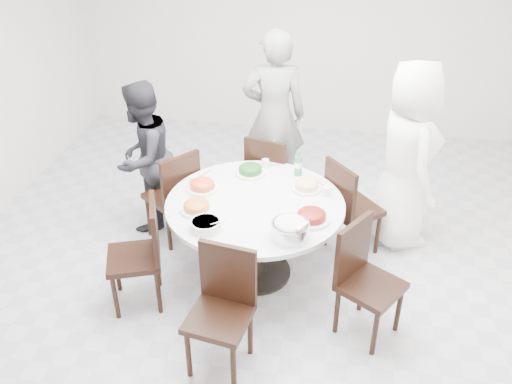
# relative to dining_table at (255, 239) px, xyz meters

# --- Properties ---
(floor) EXTENTS (6.00, 6.00, 0.01)m
(floor) POSITION_rel_dining_table_xyz_m (0.17, 0.23, -0.38)
(floor) COLOR #BCBCC2
(floor) RESTS_ON ground
(wall_back) EXTENTS (6.00, 0.01, 2.80)m
(wall_back) POSITION_rel_dining_table_xyz_m (0.17, 3.23, 1.02)
(wall_back) COLOR silver
(wall_back) RESTS_ON ground
(dining_table) EXTENTS (1.50, 1.50, 0.75)m
(dining_table) POSITION_rel_dining_table_xyz_m (0.00, 0.00, 0.00)
(dining_table) COLOR silver
(dining_table) RESTS_ON floor
(chair_ne) EXTENTS (0.59, 0.59, 0.95)m
(chair_ne) POSITION_rel_dining_table_xyz_m (0.84, 0.50, 0.10)
(chair_ne) COLOR black
(chair_ne) RESTS_ON floor
(chair_n) EXTENTS (0.51, 0.51, 0.95)m
(chair_n) POSITION_rel_dining_table_xyz_m (0.02, 0.96, 0.10)
(chair_n) COLOR black
(chair_n) RESTS_ON floor
(chair_nw) EXTENTS (0.59, 0.59, 0.95)m
(chair_nw) POSITION_rel_dining_table_xyz_m (-0.88, 0.45, 0.10)
(chair_nw) COLOR black
(chair_nw) RESTS_ON floor
(chair_sw) EXTENTS (0.53, 0.53, 0.95)m
(chair_sw) POSITION_rel_dining_table_xyz_m (-0.91, -0.52, 0.10)
(chair_sw) COLOR black
(chair_sw) RESTS_ON floor
(chair_s) EXTENTS (0.49, 0.49, 0.95)m
(chair_s) POSITION_rel_dining_table_xyz_m (-0.09, -1.08, 0.10)
(chair_s) COLOR black
(chair_s) RESTS_ON floor
(chair_se) EXTENTS (0.58, 0.58, 0.95)m
(chair_se) POSITION_rel_dining_table_xyz_m (0.97, -0.57, 0.10)
(chair_se) COLOR black
(chair_se) RESTS_ON floor
(diner_right) EXTENTS (0.80, 1.00, 1.79)m
(diner_right) POSITION_rel_dining_table_xyz_m (1.27, 0.76, 0.52)
(diner_right) COLOR white
(diner_right) RESTS_ON floor
(diner_middle) EXTENTS (0.73, 0.55, 1.83)m
(diner_middle) POSITION_rel_dining_table_xyz_m (-0.03, 1.45, 0.54)
(diner_middle) COLOR black
(diner_middle) RESTS_ON floor
(diner_left) EXTENTS (0.71, 0.83, 1.50)m
(diner_left) POSITION_rel_dining_table_xyz_m (-1.19, 0.63, 0.38)
(diner_left) COLOR black
(diner_left) RESTS_ON floor
(dish_greens) EXTENTS (0.27, 0.27, 0.07)m
(dish_greens) POSITION_rel_dining_table_xyz_m (-0.12, 0.47, 0.41)
(dish_greens) COLOR white
(dish_greens) RESTS_ON dining_table
(dish_pale) EXTENTS (0.26, 0.26, 0.07)m
(dish_pale) POSITION_rel_dining_table_xyz_m (0.41, 0.27, 0.41)
(dish_pale) COLOR white
(dish_pale) RESTS_ON dining_table
(dish_orange) EXTENTS (0.27, 0.27, 0.07)m
(dish_orange) POSITION_rel_dining_table_xyz_m (-0.48, 0.13, 0.41)
(dish_orange) COLOR white
(dish_orange) RESTS_ON dining_table
(dish_redbrown) EXTENTS (0.29, 0.29, 0.07)m
(dish_redbrown) POSITION_rel_dining_table_xyz_m (0.48, -0.20, 0.41)
(dish_redbrown) COLOR white
(dish_redbrown) RESTS_ON dining_table
(dish_tofu) EXTENTS (0.27, 0.27, 0.07)m
(dish_tofu) POSITION_rel_dining_table_xyz_m (-0.45, -0.20, 0.41)
(dish_tofu) COLOR white
(dish_tofu) RESTS_ON dining_table
(rice_bowl) EXTENTS (0.29, 0.29, 0.12)m
(rice_bowl) POSITION_rel_dining_table_xyz_m (0.34, -0.45, 0.44)
(rice_bowl) COLOR silver
(rice_bowl) RESTS_ON dining_table
(soup_bowl) EXTENTS (0.24, 0.24, 0.07)m
(soup_bowl) POSITION_rel_dining_table_xyz_m (-0.32, -0.44, 0.41)
(soup_bowl) COLOR white
(soup_bowl) RESTS_ON dining_table
(beverage_bottle) EXTENTS (0.07, 0.07, 0.24)m
(beverage_bottle) POSITION_rel_dining_table_xyz_m (0.31, 0.53, 0.50)
(beverage_bottle) COLOR #327F4A
(beverage_bottle) RESTS_ON dining_table
(tea_cups) EXTENTS (0.07, 0.07, 0.08)m
(tea_cups) POSITION_rel_dining_table_xyz_m (-0.00, 0.66, 0.42)
(tea_cups) COLOR white
(tea_cups) RESTS_ON dining_table
(chopsticks) EXTENTS (0.24, 0.04, 0.01)m
(chopsticks) POSITION_rel_dining_table_xyz_m (-0.00, 0.69, 0.38)
(chopsticks) COLOR tan
(chopsticks) RESTS_ON dining_table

